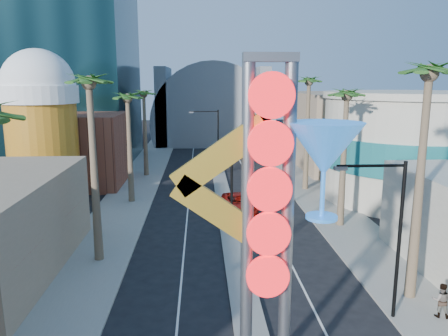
# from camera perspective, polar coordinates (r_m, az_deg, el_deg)

# --- Properties ---
(sidewalk_west) EXTENTS (5.00, 100.00, 0.15)m
(sidewalk_west) POSITION_cam_1_polar(r_m,az_deg,el_deg) (48.29, -11.65, -2.74)
(sidewalk_west) COLOR gray
(sidewalk_west) RESTS_ON ground
(sidewalk_east) EXTENTS (5.00, 100.00, 0.15)m
(sidewalk_east) POSITION_cam_1_polar(r_m,az_deg,el_deg) (49.18, 10.83, -2.45)
(sidewalk_east) COLOR gray
(sidewalk_east) RESTS_ON ground
(median) EXTENTS (1.60, 84.00, 0.15)m
(median) POSITION_cam_1_polar(r_m,az_deg,el_deg) (50.72, -0.47, -1.82)
(median) COLOR gray
(median) RESTS_ON ground
(brick_filler_west) EXTENTS (10.00, 10.00, 8.00)m
(brick_filler_west) POSITION_cam_1_polar(r_m,az_deg,el_deg) (51.77, -18.48, 2.29)
(brick_filler_west) COLOR brown
(brick_filler_west) RESTS_ON ground
(filler_east) EXTENTS (10.00, 20.00, 10.00)m
(filler_east) POSITION_cam_1_polar(r_m,az_deg,el_deg) (62.43, 13.97, 4.93)
(filler_east) COLOR #988062
(filler_east) RESTS_ON ground
(beer_mug) EXTENTS (7.00, 7.00, 14.50)m
(beer_mug) POSITION_cam_1_polar(r_m,az_deg,el_deg) (44.03, -22.76, 5.53)
(beer_mug) COLOR #B96518
(beer_mug) RESTS_ON ground
(turquoise_building) EXTENTS (16.60, 16.60, 10.60)m
(turquoise_building) POSITION_cam_1_polar(r_m,az_deg,el_deg) (46.48, 22.80, 2.56)
(turquoise_building) COLOR #B5AE99
(turquoise_building) RESTS_ON ground
(canopy) EXTENTS (22.00, 16.00, 22.00)m
(canopy) POSITION_cam_1_polar(r_m,az_deg,el_deg) (83.68, -1.57, 6.35)
(canopy) COLOR slate
(canopy) RESTS_ON ground
(neon_sign) EXTENTS (6.53, 2.60, 12.55)m
(neon_sign) POSITION_cam_1_polar(r_m,az_deg,el_deg) (15.25, 8.77, -5.36)
(neon_sign) COLOR gray
(neon_sign) RESTS_ON ground
(streetlight_0) EXTENTS (3.79, 0.25, 8.00)m
(streetlight_0) POSITION_cam_1_polar(r_m,az_deg,el_deg) (32.18, 1.99, -0.80)
(streetlight_0) COLOR black
(streetlight_0) RESTS_ON ground
(streetlight_1) EXTENTS (3.79, 0.25, 8.00)m
(streetlight_1) POSITION_cam_1_polar(r_m,az_deg,el_deg) (55.77, -1.33, 4.40)
(streetlight_1) COLOR black
(streetlight_1) RESTS_ON ground
(streetlight_2) EXTENTS (3.45, 0.25, 8.00)m
(streetlight_2) POSITION_cam_1_polar(r_m,az_deg,el_deg) (22.39, 20.94, -7.17)
(streetlight_2) COLOR black
(streetlight_2) RESTS_ON ground
(palm_1) EXTENTS (2.40, 2.40, 12.70)m
(palm_1) POSITION_cam_1_polar(r_m,az_deg,el_deg) (28.15, -17.16, 9.18)
(palm_1) COLOR brown
(palm_1) RESTS_ON ground
(palm_2) EXTENTS (2.40, 2.40, 11.20)m
(palm_2) POSITION_cam_1_polar(r_m,az_deg,el_deg) (41.92, -12.48, 8.14)
(palm_2) COLOR brown
(palm_2) RESTS_ON ground
(palm_3) EXTENTS (2.40, 2.40, 11.20)m
(palm_3) POSITION_cam_1_polar(r_m,az_deg,el_deg) (53.79, -10.43, 8.88)
(palm_3) COLOR brown
(palm_3) RESTS_ON ground
(palm_5) EXTENTS (2.40, 2.40, 13.20)m
(palm_5) POSITION_cam_1_polar(r_m,az_deg,el_deg) (24.13, 25.11, 9.39)
(palm_5) COLOR brown
(palm_5) RESTS_ON ground
(palm_6) EXTENTS (2.40, 2.40, 11.70)m
(palm_6) POSITION_cam_1_polar(r_m,az_deg,el_deg) (35.22, 15.72, 8.15)
(palm_6) COLOR brown
(palm_6) RESTS_ON ground
(palm_7) EXTENTS (2.40, 2.40, 12.70)m
(palm_7) POSITION_cam_1_polar(r_m,az_deg,el_deg) (46.71, 11.02, 10.15)
(palm_7) COLOR brown
(palm_7) RESTS_ON ground
(red_pickup) EXTENTS (3.19, 5.87, 1.56)m
(red_pickup) POSITION_cam_1_polar(r_m,az_deg,el_deg) (39.61, 2.04, -4.57)
(red_pickup) COLOR #A3150C
(red_pickup) RESTS_ON ground
(pedestrian_b) EXTENTS (1.02, 0.90, 1.76)m
(pedestrian_b) POSITION_cam_1_polar(r_m,az_deg,el_deg) (24.89, 26.48, -15.19)
(pedestrian_b) COLOR gray
(pedestrian_b) RESTS_ON sidewalk_east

